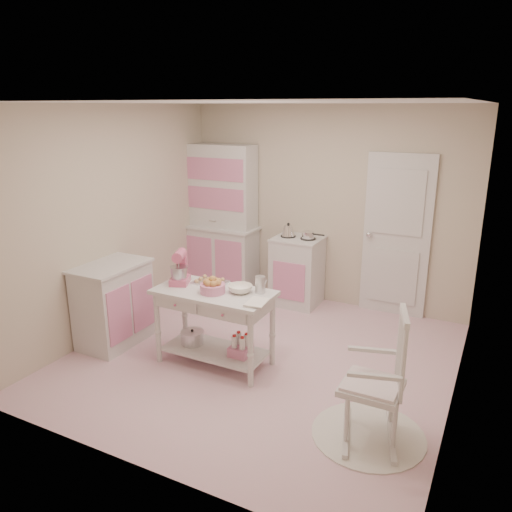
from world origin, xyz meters
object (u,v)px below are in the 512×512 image
Objects in this scene: rocking_chair at (373,375)px; bread_basket at (213,288)px; stove at (297,271)px; stand_mixer at (180,268)px; work_table at (215,327)px; hutch at (221,219)px; base_cabinet at (114,304)px.

rocking_chair is 4.40× the size of bread_basket.
stove is 2.03m from stand_mixer.
bread_basket reaches higher than work_table.
stand_mixer reaches higher than rocking_chair.
hutch is 8.32× the size of bread_basket.
work_table is (1.08, -1.96, -0.64)m from hutch.
base_cabinet is at bearing 166.54° from stand_mixer.
work_table is 3.53× the size of stand_mixer.
work_table is 0.45m from bread_basket.
bread_basket is at bearing 2.26° from base_cabinet.
rocking_chair is 1.81m from work_table.
hutch is 1.73× the size of work_table.
rocking_chair is at bearing -15.02° from work_table.
stand_mixer reaches higher than base_cabinet.
hutch reaches higher than rocking_chair.
stove is 0.84× the size of rocking_chair.
stand_mixer is at bearing 177.27° from work_table.
stove is 2.88m from rocking_chair.
hutch is 2.15m from base_cabinet.
stand_mixer is at bearing -105.89° from stove.
rocking_chair is at bearing -34.38° from stand_mixer.
work_table is (-0.12, -1.91, -0.06)m from stove.
base_cabinet is at bearing -94.69° from hutch.
work_table is at bearing 111.80° from bread_basket.
hutch reaches higher than stove.
stand_mixer is at bearing 8.23° from base_cabinet.
stove is (1.20, -0.05, -0.58)m from hutch.
stand_mixer is 1.36× the size of bread_basket.
stove is 1.92m from work_table.
bread_basket is at bearing -61.28° from hutch.
rocking_chair reaches higher than stove.
base_cabinet is 3.01m from rocking_chair.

